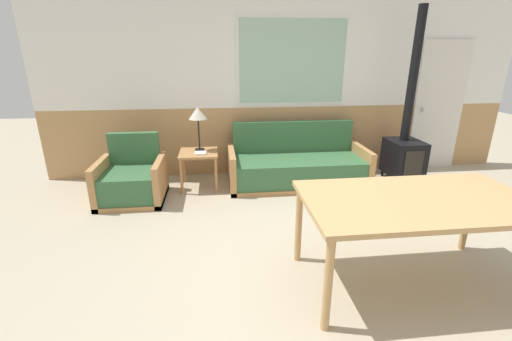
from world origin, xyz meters
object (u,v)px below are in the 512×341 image
couch (297,167)px  table_lamp (198,115)px  armchair (132,181)px  dining_table (417,206)px  wood_stove (405,144)px  side_table (199,158)px

couch → table_lamp: size_ratio=3.25×
armchair → table_lamp: 1.24m
table_lamp → dining_table: 3.05m
dining_table → wood_stove: bearing=62.6°
table_lamp → dining_table: (1.79, -2.45, -0.33)m
couch → side_table: size_ratio=3.77×
side_table → dining_table: bearing=-52.7°
side_table → dining_table: size_ratio=0.29×
dining_table → wood_stove: size_ratio=0.73×
armchair → side_table: bearing=12.8°
side_table → dining_table: dining_table is taller
armchair → wood_stove: 3.86m
dining_table → wood_stove: (1.19, 2.29, -0.14)m
dining_table → wood_stove: 2.59m
couch → dining_table: size_ratio=1.11×
side_table → table_lamp: bearing=80.7°
table_lamp → armchair: bearing=-154.2°
armchair → wood_stove: (3.84, 0.26, 0.31)m
armchair → dining_table: (2.65, -2.03, 0.45)m
side_table → table_lamp: size_ratio=0.86×
armchair → side_table: size_ratio=1.57×
armchair → table_lamp: (0.87, 0.42, 0.78)m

